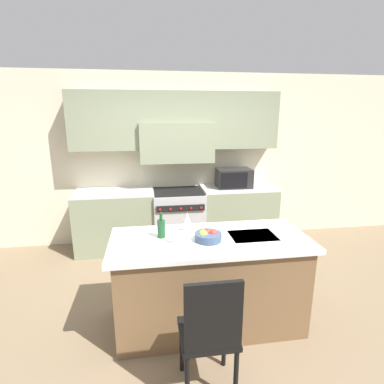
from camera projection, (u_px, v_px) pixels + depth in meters
name	position (u px, v px, depth m)	size (l,w,h in m)	color
ground_plane	(197.00, 316.00, 3.17)	(10.00, 10.00, 0.00)	#7A664C
back_cabinetry	(176.00, 146.00, 4.73)	(10.00, 0.46, 2.70)	beige
back_counter	(178.00, 218.00, 4.77)	(3.13, 0.62, 0.94)	gray
range_stove	(178.00, 219.00, 4.75)	(0.77, 0.70, 0.92)	#B7B7BC
microwave	(234.00, 178.00, 4.74)	(0.54, 0.37, 0.30)	black
kitchen_island	(209.00, 281.00, 2.96)	(1.89, 0.82, 0.93)	brown
island_chair	(210.00, 331.00, 2.14)	(0.42, 0.40, 1.01)	black
wine_bottle	(161.00, 228.00, 2.84)	(0.08, 0.08, 0.25)	#194723
wine_glass_near	(176.00, 230.00, 2.69)	(0.08, 0.08, 0.20)	white
wine_glass_far	(187.00, 218.00, 2.99)	(0.08, 0.08, 0.20)	white
fruit_bowl	(208.00, 236.00, 2.79)	(0.25, 0.25, 0.11)	#384C6B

